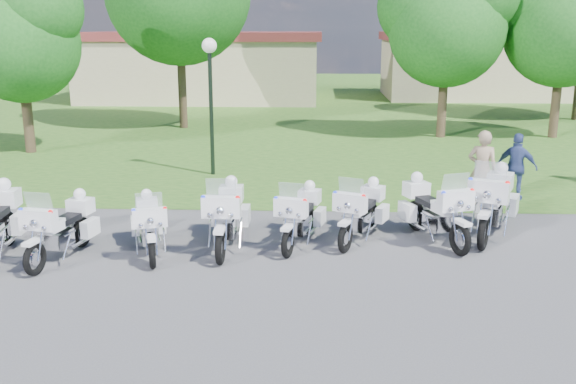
{
  "coord_description": "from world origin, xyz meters",
  "views": [
    {
      "loc": [
        0.96,
        -12.11,
        4.38
      ],
      "look_at": [
        0.39,
        1.2,
        0.95
      ],
      "focal_mm": 40.0,
      "sensor_mm": 36.0,
      "label": 1
    }
  ],
  "objects_px": {
    "motorcycle_2": "(149,225)",
    "bystander_c": "(517,167)",
    "motorcycle_3": "(227,215)",
    "motorcycle_5": "(362,211)",
    "motorcycle_7": "(493,202)",
    "bystander_a": "(482,170)",
    "motorcycle_6": "(434,209)",
    "motorcycle_4": "(301,215)",
    "lamp_post": "(210,72)",
    "motorcycle_1": "(62,227)"
  },
  "relations": [
    {
      "from": "lamp_post",
      "to": "bystander_a",
      "type": "distance_m",
      "value": 8.3
    },
    {
      "from": "lamp_post",
      "to": "bystander_a",
      "type": "bearing_deg",
      "value": -25.54
    },
    {
      "from": "bystander_c",
      "to": "bystander_a",
      "type": "bearing_deg",
      "value": 63.94
    },
    {
      "from": "motorcycle_3",
      "to": "motorcycle_6",
      "type": "xyz_separation_m",
      "value": [
        4.28,
        0.61,
        -0.0
      ]
    },
    {
      "from": "bystander_a",
      "to": "bystander_c",
      "type": "distance_m",
      "value": 1.34
    },
    {
      "from": "bystander_a",
      "to": "bystander_c",
      "type": "xyz_separation_m",
      "value": [
        1.08,
        0.78,
        -0.1
      ]
    },
    {
      "from": "motorcycle_7",
      "to": "lamp_post",
      "type": "distance_m",
      "value": 9.24
    },
    {
      "from": "motorcycle_1",
      "to": "motorcycle_3",
      "type": "xyz_separation_m",
      "value": [
        3.11,
        0.78,
        0.05
      ]
    },
    {
      "from": "motorcycle_3",
      "to": "motorcycle_6",
      "type": "distance_m",
      "value": 4.32
    },
    {
      "from": "motorcycle_3",
      "to": "motorcycle_4",
      "type": "height_order",
      "value": "motorcycle_3"
    },
    {
      "from": "motorcycle_6",
      "to": "motorcycle_1",
      "type": "bearing_deg",
      "value": -10.62
    },
    {
      "from": "motorcycle_6",
      "to": "bystander_c",
      "type": "bearing_deg",
      "value": -150.17
    },
    {
      "from": "motorcycle_6",
      "to": "bystander_c",
      "type": "xyz_separation_m",
      "value": [
        2.7,
        3.35,
        0.2
      ]
    },
    {
      "from": "motorcycle_3",
      "to": "motorcycle_5",
      "type": "xyz_separation_m",
      "value": [
        2.77,
        0.59,
        -0.05
      ]
    },
    {
      "from": "motorcycle_4",
      "to": "bystander_c",
      "type": "distance_m",
      "value": 6.6
    },
    {
      "from": "motorcycle_6",
      "to": "lamp_post",
      "type": "relative_size",
      "value": 0.56
    },
    {
      "from": "motorcycle_3",
      "to": "lamp_post",
      "type": "relative_size",
      "value": 0.59
    },
    {
      "from": "motorcycle_1",
      "to": "lamp_post",
      "type": "distance_m",
      "value": 8.01
    },
    {
      "from": "motorcycle_3",
      "to": "bystander_a",
      "type": "xyz_separation_m",
      "value": [
        5.9,
        3.18,
        0.3
      ]
    },
    {
      "from": "motorcycle_4",
      "to": "bystander_c",
      "type": "xyz_separation_m",
      "value": [
        5.48,
        3.67,
        0.27
      ]
    },
    {
      "from": "lamp_post",
      "to": "motorcycle_6",
      "type": "bearing_deg",
      "value": -46.96
    },
    {
      "from": "motorcycle_2",
      "to": "bystander_c",
      "type": "relative_size",
      "value": 1.16
    },
    {
      "from": "motorcycle_4",
      "to": "motorcycle_7",
      "type": "distance_m",
      "value": 4.2
    },
    {
      "from": "motorcycle_3",
      "to": "motorcycle_7",
      "type": "bearing_deg",
      "value": -169.67
    },
    {
      "from": "motorcycle_3",
      "to": "motorcycle_7",
      "type": "relative_size",
      "value": 0.97
    },
    {
      "from": "motorcycle_6",
      "to": "motorcycle_7",
      "type": "height_order",
      "value": "motorcycle_7"
    },
    {
      "from": "motorcycle_4",
      "to": "lamp_post",
      "type": "xyz_separation_m",
      "value": [
        -2.84,
        6.35,
        2.48
      ]
    },
    {
      "from": "motorcycle_6",
      "to": "bystander_a",
      "type": "distance_m",
      "value": 3.05
    },
    {
      "from": "motorcycle_4",
      "to": "bystander_c",
      "type": "bearing_deg",
      "value": -131.32
    },
    {
      "from": "motorcycle_6",
      "to": "lamp_post",
      "type": "xyz_separation_m",
      "value": [
        -5.62,
        6.02,
        2.41
      ]
    },
    {
      "from": "bystander_c",
      "to": "motorcycle_6",
      "type": "bearing_deg",
      "value": 79.3
    },
    {
      "from": "lamp_post",
      "to": "bystander_c",
      "type": "height_order",
      "value": "lamp_post"
    },
    {
      "from": "lamp_post",
      "to": "bystander_c",
      "type": "bearing_deg",
      "value": -17.84
    },
    {
      "from": "motorcycle_5",
      "to": "motorcycle_6",
      "type": "height_order",
      "value": "motorcycle_6"
    },
    {
      "from": "motorcycle_1",
      "to": "motorcycle_6",
      "type": "bearing_deg",
      "value": -158.32
    },
    {
      "from": "motorcycle_7",
      "to": "bystander_c",
      "type": "distance_m",
      "value": 3.23
    },
    {
      "from": "bystander_a",
      "to": "motorcycle_5",
      "type": "bearing_deg",
      "value": 58.01
    },
    {
      "from": "motorcycle_3",
      "to": "motorcycle_4",
      "type": "bearing_deg",
      "value": -169.17
    },
    {
      "from": "motorcycle_7",
      "to": "bystander_c",
      "type": "height_order",
      "value": "motorcycle_7"
    },
    {
      "from": "motorcycle_5",
      "to": "motorcycle_7",
      "type": "bearing_deg",
      "value": -147.33
    },
    {
      "from": "motorcycle_4",
      "to": "motorcycle_7",
      "type": "height_order",
      "value": "motorcycle_7"
    },
    {
      "from": "motorcycle_2",
      "to": "motorcycle_5",
      "type": "xyz_separation_m",
      "value": [
        4.27,
        1.03,
        0.03
      ]
    },
    {
      "from": "motorcycle_4",
      "to": "motorcycle_6",
      "type": "height_order",
      "value": "motorcycle_6"
    },
    {
      "from": "motorcycle_2",
      "to": "bystander_c",
      "type": "height_order",
      "value": "bystander_c"
    },
    {
      "from": "motorcycle_2",
      "to": "bystander_a",
      "type": "distance_m",
      "value": 8.23
    },
    {
      "from": "motorcycle_3",
      "to": "motorcycle_6",
      "type": "height_order",
      "value": "motorcycle_3"
    },
    {
      "from": "motorcycle_2",
      "to": "motorcycle_7",
      "type": "distance_m",
      "value": 7.27
    },
    {
      "from": "motorcycle_4",
      "to": "lamp_post",
      "type": "height_order",
      "value": "lamp_post"
    },
    {
      "from": "motorcycle_1",
      "to": "motorcycle_5",
      "type": "distance_m",
      "value": 6.04
    },
    {
      "from": "motorcycle_2",
      "to": "motorcycle_5",
      "type": "bearing_deg",
      "value": 176.68
    }
  ]
}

